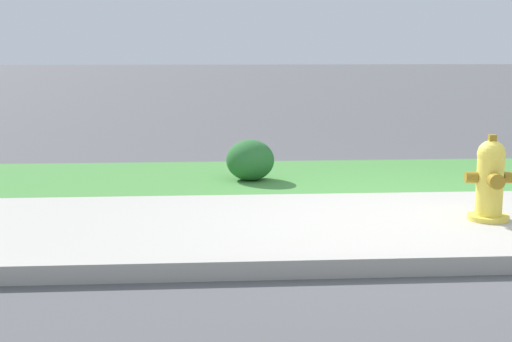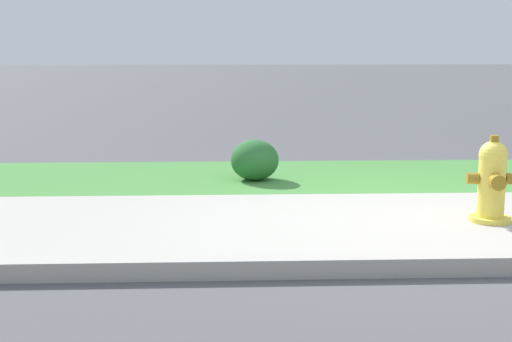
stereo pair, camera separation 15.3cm
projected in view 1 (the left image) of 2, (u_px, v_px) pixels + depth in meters
ground_plane at (418, 223)px, 5.68m from camera, size 120.00×120.00×0.00m
sidewalk_pavement at (418, 223)px, 5.68m from camera, size 18.00×2.35×0.01m
grass_verge at (359, 175)px, 7.86m from camera, size 18.00×2.07×0.01m
street_curb at (478, 262)px, 4.44m from camera, size 18.00×0.16×0.12m
fire_hydrant_at_driveway at (490, 180)px, 5.70m from camera, size 0.40×0.38×0.70m
shrub_bush_near_lamp at (250, 160)px, 7.51m from camera, size 0.51×0.51×0.43m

